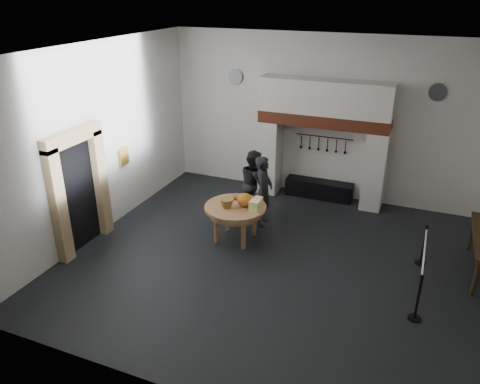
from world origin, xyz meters
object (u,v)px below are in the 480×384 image
at_px(visitor_far, 254,183).
at_px(visitor_near, 263,191).
at_px(iron_range, 319,189).
at_px(barrier_post_near, 418,299).
at_px(barrier_post_far, 424,246).
at_px(work_table, 235,207).

bearing_deg(visitor_far, visitor_near, -165.31).
height_order(iron_range, visitor_near, visitor_near).
bearing_deg(iron_range, barrier_post_near, -57.62).
distance_m(barrier_post_near, barrier_post_far, 2.00).
bearing_deg(barrier_post_near, iron_range, 122.38).
bearing_deg(barrier_post_near, visitor_far, 146.12).
height_order(visitor_near, barrier_post_far, visitor_near).
height_order(iron_range, work_table, work_table).
distance_m(iron_range, visitor_far, 2.29).
relative_size(iron_range, barrier_post_near, 2.11).
distance_m(visitor_near, barrier_post_far, 3.90).
bearing_deg(barrier_post_far, visitor_far, 168.65).
bearing_deg(barrier_post_far, barrier_post_near, -90.00).
bearing_deg(visitor_far, work_table, 151.99).
relative_size(visitor_near, barrier_post_far, 2.03).
relative_size(visitor_far, barrier_post_near, 1.99).
xyz_separation_m(iron_range, visitor_far, (-1.33, -1.74, 0.64)).
height_order(iron_range, barrier_post_near, barrier_post_near).
bearing_deg(visitor_near, visitor_far, 39.75).
bearing_deg(work_table, barrier_post_near, -19.32).
distance_m(iron_range, visitor_near, 2.43).
xyz_separation_m(work_table, barrier_post_near, (4.19, -1.47, -0.39)).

